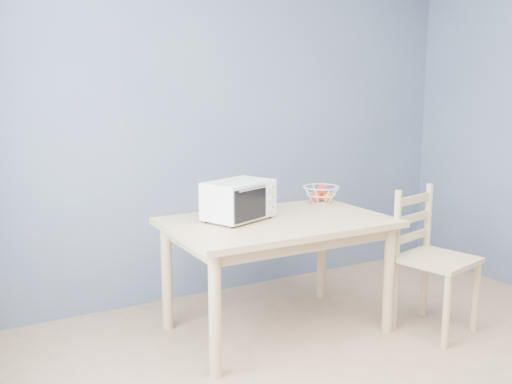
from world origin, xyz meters
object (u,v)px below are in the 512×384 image
dining_table (278,235)px  dining_chair (431,261)px  toaster_oven (237,200)px  fruit_basket (321,194)px

dining_table → dining_chair: (0.89, -0.46, -0.19)m
dining_table → dining_chair: 1.02m
dining_chair → toaster_oven: bearing=140.2°
dining_chair → fruit_basket: bearing=100.2°
dining_table → dining_chair: dining_chair is taller
fruit_basket → dining_chair: dining_chair is taller
fruit_basket → dining_chair: size_ratio=0.33×
toaster_oven → fruit_basket: 0.82m
fruit_basket → dining_chair: (0.34, -0.77, -0.36)m
dining_table → fruit_basket: size_ratio=4.59×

